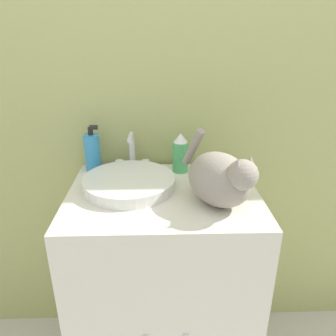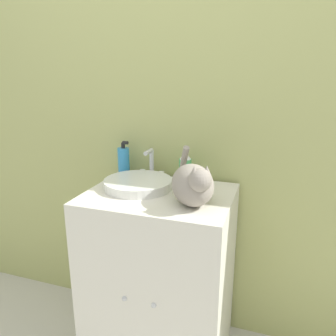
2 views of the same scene
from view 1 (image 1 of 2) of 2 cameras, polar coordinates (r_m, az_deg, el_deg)
wall_back at (r=1.34m, az=-1.16°, el=15.81°), size 6.00×0.05×2.50m
vanity_cabinet at (r=1.42m, az=-0.73°, el=-20.36°), size 0.67×0.53×0.89m
sink_basin at (r=1.19m, az=-6.78°, el=-2.54°), size 0.33×0.33×0.04m
faucet at (r=1.33m, az=-6.29°, el=2.53°), size 0.14×0.10×0.16m
cat at (r=1.06m, az=9.19°, el=-1.76°), size 0.27×0.32×0.23m
soap_bottle at (r=1.34m, az=-13.03°, el=2.75°), size 0.06×0.06×0.19m
spray_bottle at (r=1.30m, az=2.17°, el=2.59°), size 0.06×0.06×0.16m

